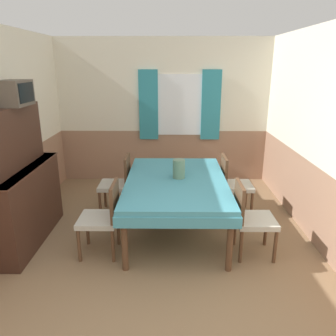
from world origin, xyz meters
The scene contains 11 objects.
wall_back centered at (0.02, 4.09, 1.31)m, with size 4.23×0.10×2.60m.
wall_left centered at (-1.94, 2.03, 1.30)m, with size 0.05×4.47×2.60m.
wall_right centered at (1.94, 2.03, 1.30)m, with size 0.05×4.47×2.60m.
dining_table centered at (0.21, 2.01, 0.63)m, with size 1.30×1.99×0.73m.
chair_right_far centered at (1.05, 2.57, 0.48)m, with size 0.44×0.44×0.87m.
chair_left_near centered at (-0.63, 1.44, 0.48)m, with size 0.44×0.44×0.87m.
chair_right_near centered at (1.05, 1.44, 0.48)m, with size 0.44×0.44×0.87m.
chair_left_far centered at (-0.63, 2.57, 0.48)m, with size 0.44×0.44×0.87m.
sideboard centered at (-1.69, 1.72, 0.71)m, with size 0.46×1.46×1.67m.
tv centered at (-1.66, 1.86, 1.82)m, with size 0.29×0.47×0.29m.
vase centered at (0.25, 2.06, 0.85)m, with size 0.16×0.16×0.24m.
Camera 1 is at (0.15, -1.96, 2.13)m, focal length 35.00 mm.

